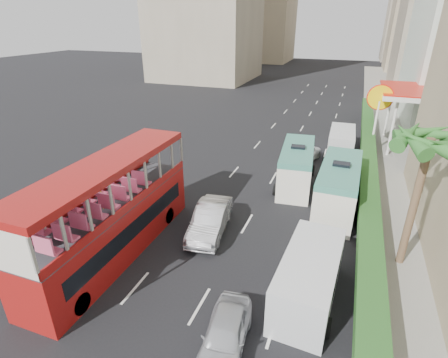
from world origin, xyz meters
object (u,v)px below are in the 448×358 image
at_px(panel_van_near, 309,278).
at_px(panel_van_far, 341,142).
at_px(car_silver_lane_b, 225,347).
at_px(double_decker_bus, 111,210).
at_px(van_asset, 302,162).
at_px(car_silver_lane_a, 210,231).
at_px(minibus_far, 338,188).
at_px(palm_tree, 414,205).
at_px(shell_station, 415,120).
at_px(minibus_near, 296,167).

bearing_deg(panel_van_near, panel_van_far, 92.89).
bearing_deg(panel_van_far, car_silver_lane_b, -97.96).
distance_m(double_decker_bus, van_asset, 17.80).
bearing_deg(car_silver_lane_b, van_asset, 84.24).
relative_size(car_silver_lane_a, panel_van_far, 0.92).
bearing_deg(car_silver_lane_a, double_decker_bus, -146.24).
distance_m(minibus_far, palm_tree, 6.11).
bearing_deg(shell_station, panel_van_far, -149.25).
xyz_separation_m(panel_van_near, shell_station, (6.19, 22.91, 1.65)).
bearing_deg(minibus_near, car_silver_lane_b, -95.64).
bearing_deg(minibus_near, shell_station, 47.67).
xyz_separation_m(palm_tree, shell_station, (2.20, 19.00, -0.63)).
distance_m(panel_van_far, palm_tree, 16.07).
relative_size(van_asset, minibus_near, 0.67).
relative_size(car_silver_lane_a, shell_station, 0.61).
height_order(car_silver_lane_b, panel_van_near, panel_van_near).
distance_m(minibus_near, palm_tree, 10.01).
xyz_separation_m(double_decker_bus, van_asset, (7.12, 16.12, -2.53)).
xyz_separation_m(double_decker_bus, car_silver_lane_b, (7.32, -3.54, -2.53)).
xyz_separation_m(car_silver_lane_b, panel_van_near, (2.49, 3.62, 1.10)).
bearing_deg(palm_tree, car_silver_lane_a, -176.88).
distance_m(minibus_near, panel_van_far, 8.50).
bearing_deg(minibus_far, double_decker_bus, -138.51).
distance_m(van_asset, palm_tree, 14.24).
bearing_deg(car_silver_lane_b, double_decker_bus, 147.88).
bearing_deg(shell_station, double_decker_bus, -124.82).
distance_m(minibus_far, shell_station, 15.40).
distance_m(car_silver_lane_a, car_silver_lane_b, 7.80).
distance_m(van_asset, minibus_near, 4.94).
bearing_deg(minibus_far, panel_van_near, -92.31).
height_order(double_decker_bus, car_silver_lane_b, double_decker_bus).
height_order(van_asset, shell_station, shell_station).
distance_m(palm_tree, shell_station, 19.14).
relative_size(car_silver_lane_a, palm_tree, 0.76).
bearing_deg(panel_van_near, minibus_far, 89.73).
height_order(van_asset, palm_tree, palm_tree).
distance_m(car_silver_lane_b, van_asset, 19.66).
xyz_separation_m(van_asset, palm_tree, (6.68, -12.12, 3.38)).
height_order(car_silver_lane_b, shell_station, shell_station).
bearing_deg(van_asset, shell_station, 49.72).
bearing_deg(minibus_far, car_silver_lane_b, -102.54).
bearing_deg(palm_tree, car_silver_lane_b, -130.67).
height_order(car_silver_lane_a, panel_van_far, panel_van_far).
xyz_separation_m(car_silver_lane_a, palm_tree, (9.94, 0.54, 3.38)).
xyz_separation_m(car_silver_lane_b, palm_tree, (6.48, 7.54, 3.38)).
relative_size(minibus_near, shell_station, 0.81).
height_order(double_decker_bus, car_silver_lane_a, double_decker_bus).
bearing_deg(minibus_near, panel_van_far, 65.89).
height_order(minibus_far, shell_station, shell_station).
height_order(double_decker_bus, panel_van_far, double_decker_bus).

